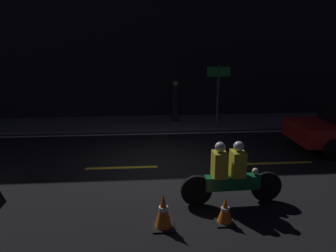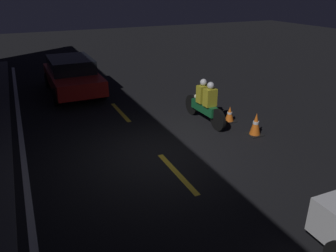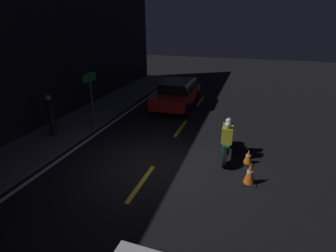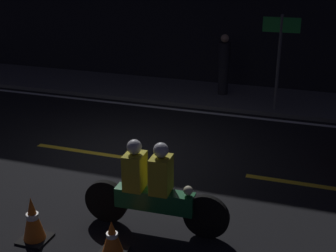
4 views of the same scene
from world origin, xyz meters
The scene contains 9 objects.
ground_plane centered at (0.00, 0.00, 0.00)m, with size 56.00×56.00×0.00m, color black.
lane_dash_c centered at (-1.00, 0.00, 0.00)m, with size 2.00×0.14×0.01m.
lane_dash_d centered at (3.50, 0.00, 0.00)m, with size 2.00×0.14×0.01m.
lane_dash_e centered at (8.00, 0.00, 0.00)m, with size 2.00×0.14×0.01m.
lane_solid_kerb centered at (0.00, 3.27, 0.00)m, with size 25.20×0.14×0.01m.
taxi_red centered at (6.56, 1.05, 0.76)m, with size 4.21×1.98×1.42m.
motorcycle centered at (1.46, -2.21, 0.66)m, with size 2.24×0.39×1.41m.
traffic_cone_near centered at (-0.02, -3.06, 0.34)m, with size 0.42×0.42×0.70m.
traffic_cone_mid centered at (1.18, -2.98, 0.25)m, with size 0.38×0.38×0.51m.
Camera 2 is at (-6.99, 3.01, 4.08)m, focal length 35.00 mm.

